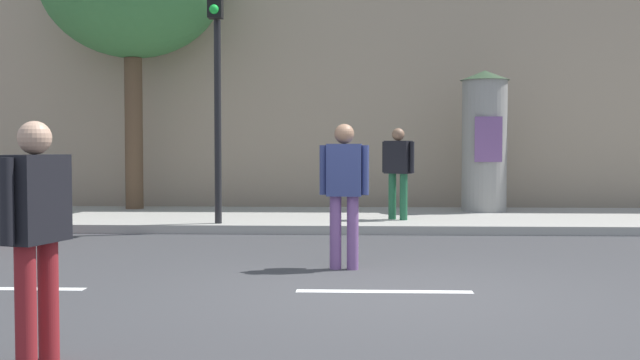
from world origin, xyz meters
The scene contains 9 objects.
ground_plane centered at (0.00, 0.00, 0.00)m, with size 80.00×80.00×0.00m, color #38383A.
sidewalk_curb centered at (0.00, 7.00, 0.07)m, with size 36.00×4.00×0.15m, color #9E9B93.
lane_markings centered at (0.00, 0.00, 0.00)m, with size 25.80×0.16×0.01m.
building_backdrop centered at (0.00, 12.00, 5.05)m, with size 36.00×5.00×10.11m, color tan.
traffic_light centered at (-2.63, 5.24, 3.00)m, with size 0.24×0.45×4.23m.
poster_column centered at (2.38, 8.03, 1.60)m, with size 1.00×1.00×2.87m.
pedestrian_tallest centered at (-0.42, 1.44, 1.05)m, with size 0.59×0.40×1.75m.
pedestrian_with_backpack centered at (-2.47, -2.72, 0.98)m, with size 0.35×0.64×1.66m.
pedestrian_in_red_top centered at (0.51, 6.14, 1.13)m, with size 0.56×0.45×1.66m.
Camera 1 is at (-0.35, -7.81, 1.49)m, focal length 43.27 mm.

